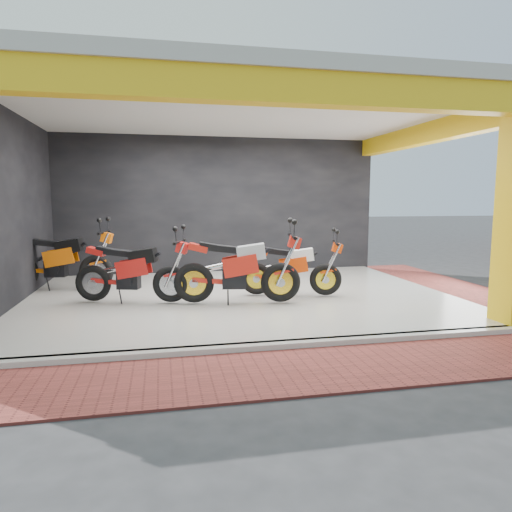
{
  "coord_description": "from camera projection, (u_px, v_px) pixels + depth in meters",
  "views": [
    {
      "loc": [
        -1.47,
        -6.59,
        1.96
      ],
      "look_at": [
        0.24,
        1.63,
        0.9
      ],
      "focal_mm": 32.0,
      "sensor_mm": 36.0,
      "label": 1
    }
  ],
  "objects": [
    {
      "name": "moto_row_b",
      "position": [
        170.0,
        267.0,
        8.05
      ],
      "size": [
        2.32,
        1.37,
        1.33
      ],
      "primitive_type": null,
      "rotation": [
        0.0,
        0.0,
        -0.28
      ],
      "color": "red",
      "rests_on": "showroom_floor"
    },
    {
      "name": "floor_kerb",
      "position": [
        279.0,
        346.0,
        5.95
      ],
      "size": [
        8.0,
        0.2,
        0.1
      ],
      "primitive_type": "cube",
      "color": "silver",
      "rests_on": "ground"
    },
    {
      "name": "showroom_ceiling",
      "position": [
        239.0,
        109.0,
        8.44
      ],
      "size": [
        8.4,
        6.4,
        0.2
      ],
      "primitive_type": "cube",
      "color": "beige",
      "rests_on": "corner_column"
    },
    {
      "name": "paver_front",
      "position": [
        297.0,
        370.0,
        5.2
      ],
      "size": [
        9.0,
        1.4,
        0.03
      ],
      "primitive_type": "cube",
      "color": "#973831",
      "rests_on": "ground"
    },
    {
      "name": "paver_right",
      "position": [
        459.0,
        289.0,
        9.86
      ],
      "size": [
        1.4,
        7.0,
        0.03
      ],
      "primitive_type": "cube",
      "color": "#973831",
      "rests_on": "ground"
    },
    {
      "name": "showroom_floor",
      "position": [
        240.0,
        297.0,
        8.88
      ],
      "size": [
        8.0,
        6.0,
        0.1
      ],
      "primitive_type": "cube",
      "color": "silver",
      "rests_on": "ground"
    },
    {
      "name": "ground",
      "position": [
        262.0,
        328.0,
        6.95
      ],
      "size": [
        80.0,
        80.0,
        0.0
      ],
      "primitive_type": "plane",
      "color": "#2D2D30",
      "rests_on": "ground"
    },
    {
      "name": "moto_row_a",
      "position": [
        281.0,
        263.0,
        8.06
      ],
      "size": [
        2.48,
        1.26,
        1.45
      ],
      "primitive_type": null,
      "rotation": [
        0.0,
        0.0,
        -0.17
      ],
      "color": "red",
      "rests_on": "showroom_floor"
    },
    {
      "name": "header_beam_front",
      "position": [
        281.0,
        88.0,
        5.56
      ],
      "size": [
        8.4,
        0.3,
        0.4
      ],
      "primitive_type": "cube",
      "color": "yellow",
      "rests_on": "corner_column"
    },
    {
      "name": "header_beam_right",
      "position": [
        433.0,
        132.0,
        9.29
      ],
      "size": [
        0.3,
        6.4,
        0.4
      ],
      "primitive_type": "cube",
      "color": "yellow",
      "rests_on": "corner_column"
    },
    {
      "name": "moto_row_d",
      "position": [
        96.0,
        255.0,
        9.31
      ],
      "size": [
        2.43,
        1.21,
        1.42
      ],
      "primitive_type": null,
      "rotation": [
        0.0,
        0.0,
        -0.15
      ],
      "color": "orange",
      "rests_on": "showroom_floor"
    },
    {
      "name": "moto_hero",
      "position": [
        326.0,
        264.0,
        8.65
      ],
      "size": [
        2.16,
        1.25,
        1.24
      ],
      "primitive_type": null,
      "rotation": [
        0.0,
        0.0,
        -0.26
      ],
      "color": "#EA4109",
      "rests_on": "showroom_floor"
    },
    {
      "name": "back_wall",
      "position": [
        219.0,
        207.0,
        11.68
      ],
      "size": [
        8.2,
        0.2,
        3.5
      ],
      "primitive_type": "cube",
      "color": "black",
      "rests_on": "ground"
    },
    {
      "name": "left_wall",
      "position": [
        5.0,
        211.0,
        7.84
      ],
      "size": [
        0.2,
        6.2,
        3.5
      ],
      "primitive_type": "cube",
      "color": "black",
      "rests_on": "ground"
    }
  ]
}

